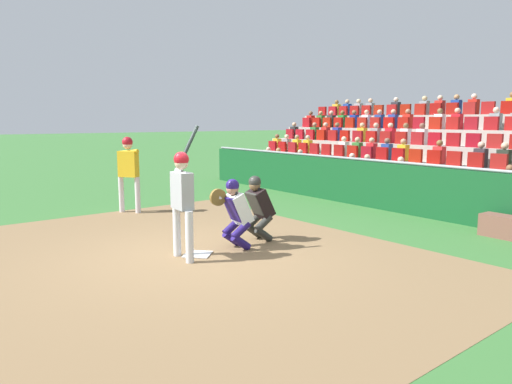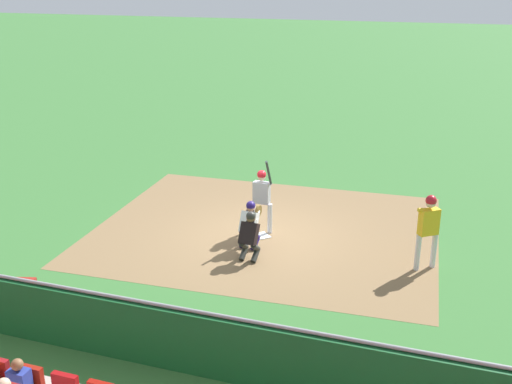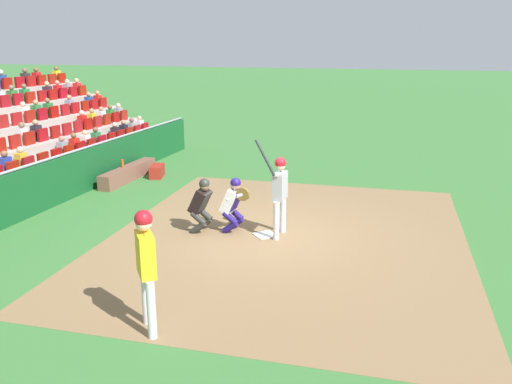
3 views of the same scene
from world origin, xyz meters
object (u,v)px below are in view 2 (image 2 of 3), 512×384
Objects in this scene: catcher_crouching at (250,222)px; equipment_duffel_bag at (17,289)px; home_plate_marker at (261,236)px; dugout_bench at (20,307)px; batter_at_plate at (262,194)px; on_deck_batter at (429,224)px; home_plate_umpire at (250,234)px; water_bottle_on_bench at (21,296)px.

catcher_crouching is 1.64× the size of equipment_duffel_bag.
home_plate_marker is 6.49m from dugout_bench.
batter_at_plate is 1.13m from catcher_crouching.
home_plate_umpire is at bearing -167.96° from on_deck_batter.
home_plate_umpire is 5.47m from equipment_duffel_bag.
catcher_crouching reaches higher than water_bottle_on_bench.
dugout_bench reaches higher than home_plate_marker.
catcher_crouching is 5.83m from water_bottle_on_bench.
on_deck_batter reaches higher than home_plate_umpire.
on_deck_batter is at bearing -7.15° from home_plate_marker.
batter_at_plate is at bearing 59.26° from dugout_bench.
batter_at_plate is 1.17× the size of on_deck_batter.
home_plate_umpire is at bearing -82.04° from batter_at_plate.
home_plate_marker is 1.76× the size of water_bottle_on_bench.
catcher_crouching is at bearing 107.61° from home_plate_umpire.
equipment_duffel_bag reaches higher than home_plate_marker.
home_plate_umpire reaches higher than water_bottle_on_bench.
catcher_crouching is 0.68× the size of on_deck_batter.
home_plate_umpire is 0.45× the size of dugout_bench.
water_bottle_on_bench is 1.15m from equipment_duffel_bag.
dugout_bench is 3.60× the size of equipment_duffel_bag.
home_plate_umpire is at bearing 21.67° from equipment_duffel_bag.
water_bottle_on_bench is 0.13× the size of on_deck_batter.
batter_at_plate is 0.78× the size of dugout_bench.
on_deck_batter is at bearing -10.87° from batter_at_plate.
dugout_bench is at bearing -147.92° from on_deck_batter.
dugout_bench is at bearing -120.74° from batter_at_plate.
home_plate_marker is 6.31m from equipment_duffel_bag.
on_deck_batter is (4.18, 0.89, 0.48)m from home_plate_umpire.
batter_at_plate reaches higher than equipment_duffel_bag.
home_plate_umpire reaches higher than equipment_duffel_bag.
water_bottle_on_bench is (-3.34, -5.55, 0.55)m from home_plate_marker.
catcher_crouching is 1.01× the size of home_plate_umpire.
dugout_bench is 11.34× the size of water_bottle_on_bench.
home_plate_umpire is 1.63× the size of equipment_duffel_bag.
catcher_crouching is at bearing -177.30° from on_deck_batter.
home_plate_marker is 0.34× the size of catcher_crouching.
water_bottle_on_bench is at bearing -130.49° from home_plate_umpire.
water_bottle_on_bench is at bearing -146.93° from on_deck_batter.
home_plate_marker is 4.54m from on_deck_batter.
on_deck_batter is at bearing 32.08° from dugout_bench.
dugout_bench is 9.31m from on_deck_batter.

